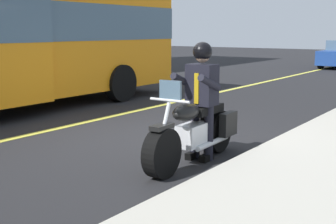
# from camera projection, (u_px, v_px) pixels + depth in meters

# --- Properties ---
(ground_plane) EXTENTS (80.00, 80.00, 0.00)m
(ground_plane) POSITION_uv_depth(u_px,v_px,m) (153.00, 138.00, 8.05)
(ground_plane) COLOR black
(lane_center_stripe) EXTENTS (60.00, 0.16, 0.01)m
(lane_center_stripe) POSITION_uv_depth(u_px,v_px,m) (75.00, 125.00, 9.19)
(lane_center_stripe) COLOR #E5DB4C
(lane_center_stripe) RESTS_ON ground_plane
(motorcycle_main) EXTENTS (2.22, 0.64, 1.26)m
(motorcycle_main) POSITION_uv_depth(u_px,v_px,m) (195.00, 132.00, 6.52)
(motorcycle_main) COLOR black
(motorcycle_main) RESTS_ON ground_plane
(rider_main) EXTENTS (0.63, 0.56, 1.74)m
(rider_main) POSITION_uv_depth(u_px,v_px,m) (202.00, 90.00, 6.57)
(rider_main) COLOR black
(rider_main) RESTS_ON ground_plane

